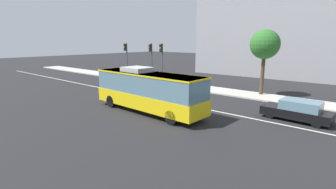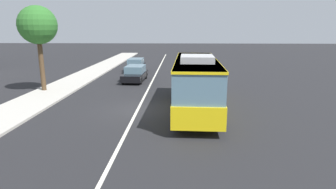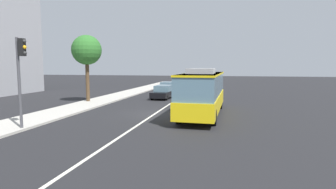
{
  "view_description": "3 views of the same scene",
  "coord_description": "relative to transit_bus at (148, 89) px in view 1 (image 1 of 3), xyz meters",
  "views": [
    {
      "loc": [
        13.65,
        -17.06,
        5.51
      ],
      "look_at": [
        1.05,
        -2.19,
        1.29
      ],
      "focal_mm": 26.56,
      "sensor_mm": 36.0,
      "label": 1
    },
    {
      "loc": [
        -16.79,
        -2.53,
        4.92
      ],
      "look_at": [
        -1.32,
        -1.93,
        1.29
      ],
      "focal_mm": 30.13,
      "sensor_mm": 36.0,
      "label": 2
    },
    {
      "loc": [
        -19.91,
        -5.32,
        3.63
      ],
      "look_at": [
        0.25,
        -0.94,
        1.47
      ],
      "focal_mm": 29.21,
      "sensor_mm": 36.0,
      "label": 3
    }
  ],
  "objects": [
    {
      "name": "ground_plane",
      "position": [
        -0.16,
        3.58,
        -1.81
      ],
      "size": [
        160.0,
        160.0,
        0.0
      ],
      "primitive_type": "plane",
      "color": "black"
    },
    {
      "name": "sidewalk_kerb",
      "position": [
        -0.16,
        10.92,
        -1.74
      ],
      "size": [
        80.0,
        3.24,
        0.14
      ],
      "primitive_type": "cube",
      "color": "#B2ADA3",
      "rests_on": "ground_plane"
    },
    {
      "name": "lane_centre_line",
      "position": [
        -0.16,
        3.58,
        -1.8
      ],
      "size": [
        76.0,
        0.16,
        0.01
      ],
      "primitive_type": "cube",
      "color": "silver",
      "rests_on": "ground_plane"
    },
    {
      "name": "transit_bus",
      "position": [
        0.0,
        0.0,
        0.0
      ],
      "size": [
        10.08,
        2.82,
        3.46
      ],
      "rotation": [
        0.0,
        0.0,
        -0.03
      ],
      "color": "yellow",
      "rests_on": "ground_plane"
    },
    {
      "name": "sedan_black",
      "position": [
        9.57,
        5.23,
        -1.09
      ],
      "size": [
        4.57,
        1.99,
        1.46
      ],
      "rotation": [
        0.0,
        0.0,
        3.1
      ],
      "color": "black",
      "rests_on": "ground_plane"
    },
    {
      "name": "traffic_light_near_corner",
      "position": [
        -6.97,
        9.45,
        1.75
      ],
      "size": [
        0.34,
        0.62,
        5.2
      ],
      "rotation": [
        0.0,
        0.0,
        -1.48
      ],
      "color": "#47474C",
      "rests_on": "ground_plane"
    },
    {
      "name": "traffic_light_mid_block",
      "position": [
        -8.99,
        9.68,
        1.75
      ],
      "size": [
        0.35,
        0.62,
        5.2
      ],
      "rotation": [
        0.0,
        0.0,
        -1.47
      ],
      "color": "#47474C",
      "rests_on": "ground_plane"
    },
    {
      "name": "traffic_light_far_corner",
      "position": [
        -13.57,
        9.41,
        1.75
      ],
      "size": [
        0.34,
        0.62,
        5.2
      ],
      "rotation": [
        0.0,
        0.0,
        -1.63
      ],
      "color": "#47474C",
      "rests_on": "ground_plane"
    },
    {
      "name": "street_tree_kerbside_left",
      "position": [
        4.62,
        11.78,
        3.31
      ],
      "size": [
        2.9,
        2.9,
        6.64
      ],
      "color": "#4C3823",
      "rests_on": "ground_plane"
    },
    {
      "name": "office_block_background",
      "position": [
        1.47,
        30.87,
        6.69
      ],
      "size": [
        26.73,
        14.63,
        17.0
      ],
      "rotation": [
        0.0,
        0.0,
        0.03
      ],
      "color": "#939399",
      "rests_on": "ground_plane"
    }
  ]
}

